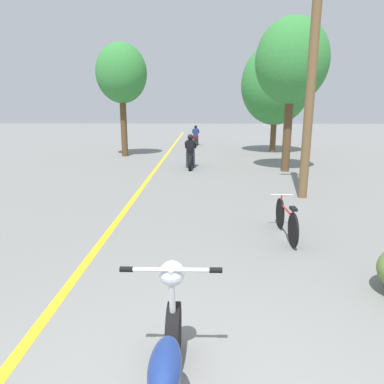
# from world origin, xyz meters

# --- Properties ---
(lane_stripe_center) EXTENTS (0.14, 48.00, 0.01)m
(lane_stripe_center) POSITION_xyz_m (-1.70, 12.10, 0.00)
(lane_stripe_center) COLOR yellow
(lane_stripe_center) RESTS_ON ground
(utility_pole) EXTENTS (1.10, 0.24, 7.27)m
(utility_pole) POSITION_xyz_m (2.95, 7.30, 3.73)
(utility_pole) COLOR brown
(utility_pole) RESTS_ON ground
(roadside_tree_right_near) EXTENTS (2.70, 2.43, 5.67)m
(roadside_tree_right_near) POSITION_xyz_m (3.48, 11.50, 4.08)
(roadside_tree_right_near) COLOR #513A23
(roadside_tree_right_near) RESTS_ON ground
(roadside_tree_right_far) EXTENTS (3.81, 3.42, 5.91)m
(roadside_tree_right_far) POSITION_xyz_m (4.26, 17.77, 3.71)
(roadside_tree_right_far) COLOR #513A23
(roadside_tree_right_far) RESTS_ON ground
(roadside_tree_left) EXTENTS (2.53, 2.28, 5.60)m
(roadside_tree_left) POSITION_xyz_m (-3.83, 15.88, 4.09)
(roadside_tree_left) COLOR #513A23
(roadside_tree_left) RESTS_ON ground
(motorcycle_foreground) EXTENTS (0.87, 2.13, 1.07)m
(motorcycle_foreground) POSITION_xyz_m (-0.15, 0.18, 0.43)
(motorcycle_foreground) COLOR black
(motorcycle_foreground) RESTS_ON ground
(motorcycle_rider_lead) EXTENTS (0.50, 2.00, 1.39)m
(motorcycle_rider_lead) POSITION_xyz_m (-0.29, 12.23, 0.53)
(motorcycle_rider_lead) COLOR black
(motorcycle_rider_lead) RESTS_ON ground
(motorcycle_rider_far) EXTENTS (0.50, 2.17, 1.33)m
(motorcycle_rider_far) POSITION_xyz_m (-0.18, 21.76, 0.50)
(motorcycle_rider_far) COLOR black
(motorcycle_rider_far) RESTS_ON ground
(bicycle_parked) EXTENTS (0.44, 1.63, 0.72)m
(bicycle_parked) POSITION_xyz_m (1.74, 4.25, 0.34)
(bicycle_parked) COLOR black
(bicycle_parked) RESTS_ON ground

